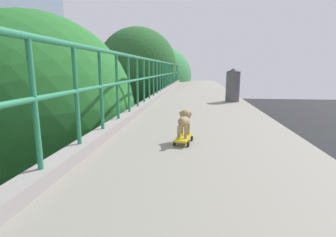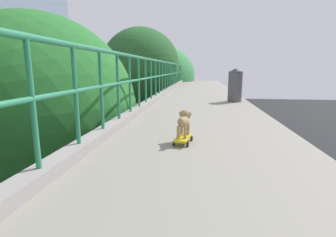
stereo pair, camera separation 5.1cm
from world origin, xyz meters
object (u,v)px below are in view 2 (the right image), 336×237
Objects in this scene: city_bus at (104,116)px; car_white_seventh at (113,155)px; car_blue_fifth at (62,200)px; small_dog at (184,120)px; litter_bin at (235,85)px; toy_skateboard at (183,138)px; car_green_sixth at (37,171)px.

car_white_seventh is at bearing -65.60° from city_bus.
car_blue_fifth is 16.10m from city_bus.
small_dog is 4.28m from litter_bin.
small_dog is at bearing -66.37° from city_bus.
toy_skateboard is 4.35m from litter_bin.
litter_bin reaches higher than car_white_seventh.
city_bus is 28.11× the size of toy_skateboard.
car_blue_fifth is 0.91× the size of car_white_seventh.
litter_bin reaches higher than toy_skateboard.
car_green_sixth is (-3.62, 3.38, -0.07)m from car_blue_fifth.
car_green_sixth is at bearing 132.10° from toy_skateboard.
litter_bin is (11.05, -6.77, 5.88)m from car_green_sixth.
city_bus is (-3.99, 8.79, 1.16)m from car_white_seventh.
small_dog is at bearing -105.60° from litter_bin.
city_bus is at bearing 103.82° from car_blue_fifth.
city_bus is at bearing 113.57° from toy_skateboard.
car_blue_fifth is 4.96m from car_green_sixth.
litter_bin is (7.42, -3.40, 5.80)m from car_blue_fifth.
car_green_sixth is 0.34× the size of city_bus.
toy_skateboard is 0.47× the size of litter_bin.
car_blue_fifth is 10.57× the size of small_dog.
toy_skateboard is (6.27, -7.57, 5.41)m from car_blue_fifth.
city_bus reaches higher than car_blue_fifth.
small_dog is at bearing -66.85° from car_white_seventh.
car_white_seventh is 0.35× the size of city_bus.
car_green_sixth is 14.23m from litter_bin.
car_white_seventh reaches higher than car_green_sixth.
city_bus is at bearing 91.00° from car_green_sixth.
city_bus reaches higher than car_green_sixth.
car_green_sixth is 5.10m from car_white_seventh.
car_white_seventh is at bearing 125.48° from litter_bin.
litter_bin reaches higher than small_dog.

